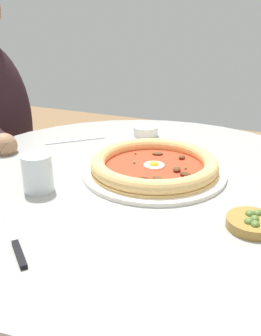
# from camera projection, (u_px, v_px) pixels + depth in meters

# --- Properties ---
(dining_table) EXTENTS (1.00, 1.00, 0.75)m
(dining_table) POSITION_uv_depth(u_px,v_px,m) (141.00, 227.00, 0.95)
(dining_table) COLOR #999993
(dining_table) RESTS_ON ground
(pizza_on_plate) EXTENTS (0.34, 0.34, 0.04)m
(pizza_on_plate) POSITION_uv_depth(u_px,v_px,m) (154.00, 166.00, 0.91)
(pizza_on_plate) COLOR white
(pizza_on_plate) RESTS_ON dining_table
(water_glass) EXTENTS (0.07, 0.07, 0.08)m
(water_glass) POSITION_uv_depth(u_px,v_px,m) (38.00, 175.00, 0.83)
(water_glass) COLOR silver
(water_glass) RESTS_ON dining_table
(steak_knife) EXTENTS (0.15, 0.17, 0.01)m
(steak_knife) POSITION_uv_depth(u_px,v_px,m) (15.00, 243.00, 0.64)
(steak_knife) COLOR silver
(steak_knife) RESTS_ON dining_table
(ramekin_capers) EXTENTS (0.07, 0.07, 0.03)m
(ramekin_capers) POSITION_uv_depth(u_px,v_px,m) (146.00, 131.00, 1.19)
(ramekin_capers) COLOR white
(ramekin_capers) RESTS_ON dining_table
(olive_pan) EXTENTS (0.09, 0.11, 0.04)m
(olive_pan) POSITION_uv_depth(u_px,v_px,m) (253.00, 222.00, 0.69)
(olive_pan) COLOR olive
(olive_pan) RESTS_ON dining_table
(fork_utensil) EXTENTS (0.13, 0.14, 0.00)m
(fork_utensil) POSITION_uv_depth(u_px,v_px,m) (76.00, 141.00, 1.14)
(fork_utensil) COLOR #BCBCC1
(fork_utensil) RESTS_ON dining_table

